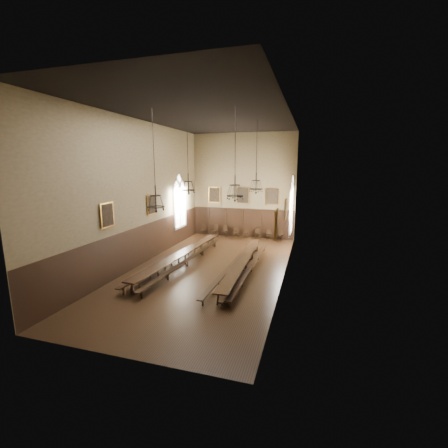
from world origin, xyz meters
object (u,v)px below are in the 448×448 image
at_px(table_left, 182,259).
at_px(chair_5, 257,236).
at_px(chandelier_front_left, 156,201).
at_px(bench_right_inner, 231,268).
at_px(chair_1, 215,233).
at_px(chandelier_back_left, 188,186).
at_px(chair_2, 225,233).
at_px(table_right, 242,266).
at_px(chair_6, 269,237).
at_px(bench_left_outer, 172,261).
at_px(chair_4, 246,235).
at_px(bench_right_outer, 251,267).
at_px(chandelier_front_right, 235,190).
at_px(chandelier_back_right, 256,185).
at_px(chair_3, 236,234).
at_px(chair_7, 280,237).
at_px(bench_left_inner, 188,262).
at_px(chair_0, 203,232).

bearing_deg(table_left, chair_5, 68.37).
bearing_deg(chandelier_front_left, bench_right_inner, 37.86).
distance_m(chair_1, chandelier_back_left, 7.68).
relative_size(chair_2, chandelier_back_left, 0.21).
bearing_deg(table_right, chair_6, 87.56).
bearing_deg(bench_left_outer, chair_4, 71.17).
bearing_deg(chair_2, table_left, -82.40).
height_order(table_left, bench_right_outer, table_left).
relative_size(bench_left_outer, chandelier_front_right, 2.31).
bearing_deg(bench_left_outer, chair_2, 83.72).
relative_size(chandelier_back_left, chandelier_back_right, 1.04).
relative_size(bench_right_outer, chair_4, 11.59).
height_order(bench_right_inner, chandelier_front_right, chandelier_front_right).
xyz_separation_m(chair_5, chandelier_back_left, (-3.68, -6.28, 4.61)).
bearing_deg(chair_4, chair_3, 169.58).
relative_size(chair_3, chandelier_back_left, 0.22).
bearing_deg(chandelier_front_left, bench_left_outer, 102.39).
xyz_separation_m(table_left, chair_1, (-0.54, 8.27, -0.11)).
bearing_deg(chair_2, bench_right_outer, -53.80).
height_order(table_left, chair_6, chair_6).
bearing_deg(chair_1, bench_right_outer, -40.95).
relative_size(bench_left_outer, chair_7, 10.54).
height_order(chair_1, chair_7, chair_1).
bearing_deg(chair_7, chair_4, -165.40).
distance_m(chair_4, chandelier_back_left, 8.16).
distance_m(bench_right_inner, chandelier_front_right, 5.19).
height_order(chair_1, chandelier_front_left, chandelier_front_left).
relative_size(bench_left_inner, chandelier_back_right, 2.44).
bearing_deg(bench_right_inner, chandelier_front_left, -142.14).
distance_m(bench_right_inner, chair_7, 8.89).
bearing_deg(bench_right_outer, table_left, -179.99).
bearing_deg(chair_2, bench_right_inner, -61.24).
relative_size(chair_0, chandelier_back_left, 0.21).
bearing_deg(table_left, chair_0, 101.43).
bearing_deg(chair_3, chandelier_front_left, -107.48).
relative_size(table_left, chandelier_front_left, 2.12).
bearing_deg(chair_5, bench_left_inner, -124.78).
bearing_deg(bench_left_inner, chair_3, 83.39).
height_order(chair_4, chair_6, chair_4).
distance_m(chair_3, chandelier_front_right, 12.00).
distance_m(chair_0, chair_1, 1.16).
bearing_deg(bench_left_inner, table_left, 161.10).
bearing_deg(chair_4, chair_2, 171.71).
bearing_deg(bench_left_inner, chair_5, 71.29).
height_order(bench_right_inner, chandelier_front_left, chandelier_front_left).
bearing_deg(chair_1, chandelier_front_right, -48.87).
xyz_separation_m(chair_2, chair_4, (1.96, -0.12, -0.03)).
bearing_deg(table_right, table_left, 176.98).
height_order(bench_left_inner, bench_right_outer, bench_left_inner).
relative_size(chair_4, chair_5, 0.96).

